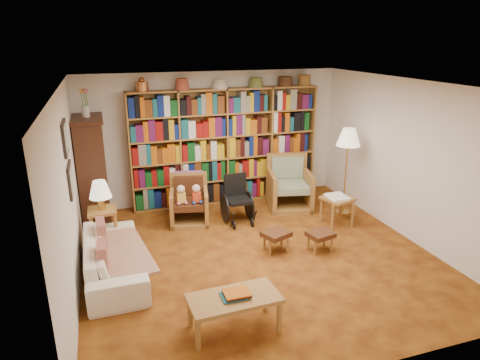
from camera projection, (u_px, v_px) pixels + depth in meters
name	position (u px, v px, depth m)	size (l,w,h in m)	color
floor	(258.00, 255.00, 6.39)	(5.00, 5.00, 0.00)	#995817
ceiling	(260.00, 85.00, 5.60)	(5.00, 5.00, 0.00)	white
wall_back	(214.00, 138.00, 8.25)	(5.00, 5.00, 0.00)	white
wall_front	(359.00, 259.00, 3.74)	(5.00, 5.00, 0.00)	white
wall_left	(69.00, 195.00, 5.26)	(5.00, 5.00, 0.00)	white
wall_right	(407.00, 160.00, 6.73)	(5.00, 5.00, 0.00)	white
bookshelf	(226.00, 143.00, 8.18)	(3.60, 0.30, 2.42)	#A46D33
curio_cabinet	(92.00, 170.00, 7.23)	(0.50, 0.95, 2.40)	#3E1E11
framed_pictures	(68.00, 159.00, 5.42)	(0.03, 0.52, 0.97)	black
sofa	(114.00, 257.00, 5.76)	(0.73, 1.87, 0.55)	white
sofa_throw	(117.00, 255.00, 5.77)	(0.78, 1.46, 0.04)	beige
cushion_left	(102.00, 236.00, 5.98)	(0.12, 0.37, 0.37)	maroon
cushion_right	(103.00, 259.00, 5.35)	(0.12, 0.37, 0.37)	maroon
side_table_lamp	(103.00, 219.00, 6.51)	(0.43, 0.43, 0.62)	#A46D33
table_lamp	(100.00, 190.00, 6.36)	(0.33, 0.33, 0.45)	#BA903B
armchair_leather	(188.00, 202.00, 7.49)	(0.79, 0.82, 0.84)	#A46D33
armchair_sage	(287.00, 187.00, 8.17)	(0.96, 0.97, 0.97)	#A46D33
wheelchair	(237.00, 200.00, 7.48)	(0.48, 0.67, 0.84)	black
floor_lamp	(348.00, 141.00, 7.48)	(0.42, 0.42, 1.59)	#BA903B
side_table_papers	(338.00, 202.00, 7.31)	(0.57, 0.57, 0.53)	#A46D33
footstool_a	(276.00, 235.00, 6.42)	(0.47, 0.44, 0.32)	#542916
footstool_b	(320.00, 236.00, 6.43)	(0.43, 0.39, 0.31)	#542916
coffee_table	(234.00, 301.00, 4.65)	(1.02, 0.54, 0.47)	#A46D33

